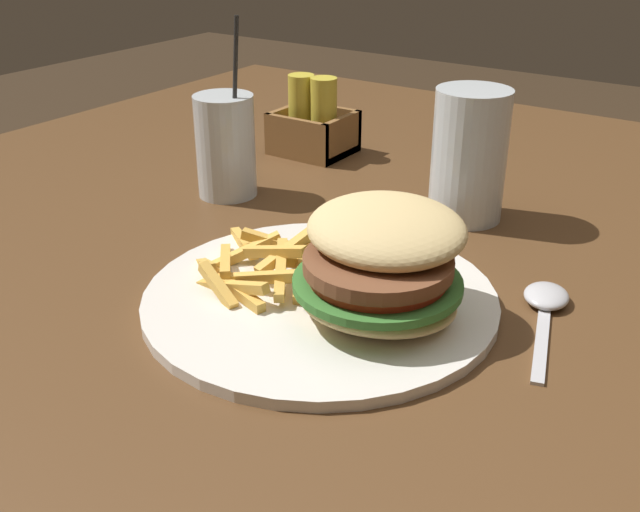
{
  "coord_description": "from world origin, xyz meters",
  "views": [
    {
      "loc": [
        0.3,
        -0.68,
        1.03
      ],
      "look_at": [
        -0.02,
        -0.21,
        0.76
      ],
      "focal_mm": 42.0,
      "sensor_mm": 36.0,
      "label": 1
    }
  ],
  "objects_px": {
    "meal_plate_near": "(349,279)",
    "spoon": "(546,301)",
    "condiment_caddy": "(313,126)",
    "beer_glass": "(472,160)",
    "juice_glass": "(226,150)"
  },
  "relations": [
    {
      "from": "meal_plate_near",
      "to": "spoon",
      "type": "xyz_separation_m",
      "value": [
        0.14,
        0.1,
        -0.03
      ]
    },
    {
      "from": "condiment_caddy",
      "to": "beer_glass",
      "type": "bearing_deg",
      "value": -18.89
    },
    {
      "from": "meal_plate_near",
      "to": "condiment_caddy",
      "type": "xyz_separation_m",
      "value": [
        -0.27,
        0.34,
        0.01
      ]
    },
    {
      "from": "juice_glass",
      "to": "condiment_caddy",
      "type": "distance_m",
      "value": 0.19
    },
    {
      "from": "juice_glass",
      "to": "spoon",
      "type": "distance_m",
      "value": 0.41
    },
    {
      "from": "beer_glass",
      "to": "juice_glass",
      "type": "height_order",
      "value": "juice_glass"
    },
    {
      "from": "meal_plate_near",
      "to": "beer_glass",
      "type": "bearing_deg",
      "value": 90.68
    },
    {
      "from": "meal_plate_near",
      "to": "juice_glass",
      "type": "distance_m",
      "value": 0.31
    },
    {
      "from": "condiment_caddy",
      "to": "spoon",
      "type": "bearing_deg",
      "value": -30.1
    },
    {
      "from": "spoon",
      "to": "beer_glass",
      "type": "bearing_deg",
      "value": 27.3
    },
    {
      "from": "meal_plate_near",
      "to": "beer_glass",
      "type": "height_order",
      "value": "beer_glass"
    },
    {
      "from": "meal_plate_near",
      "to": "spoon",
      "type": "height_order",
      "value": "meal_plate_near"
    },
    {
      "from": "juice_glass",
      "to": "spoon",
      "type": "relative_size",
      "value": 1.34
    },
    {
      "from": "beer_glass",
      "to": "juice_glass",
      "type": "bearing_deg",
      "value": -160.51
    },
    {
      "from": "beer_glass",
      "to": "condiment_caddy",
      "type": "bearing_deg",
      "value": 161.11
    }
  ]
}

